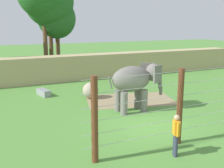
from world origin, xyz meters
TOP-DOWN VIEW (x-y plane):
  - ground_plane at (0.00, 0.00)m, footprint 120.00×120.00m
  - dirt_patch at (1.31, 4.54)m, footprint 6.47×4.90m
  - embankment_wall at (0.00, 12.71)m, footprint 36.00×1.80m
  - elephant at (0.47, 2.40)m, footprint 3.68×1.55m
  - enrichment_ball at (-0.93, 6.09)m, footprint 1.09×1.09m
  - cable_fence at (-0.04, -2.30)m, footprint 8.91×0.25m
  - zookeeper at (-0.98, -3.19)m, footprint 0.35×0.58m
  - feed_trough at (-3.72, 8.20)m, footprint 0.81×1.48m
  - tree_far_left at (-0.85, 17.79)m, footprint 5.01×5.01m
  - tree_left_of_centre at (-0.06, 18.10)m, footprint 3.98×3.98m

SIDE VIEW (x-z plane):
  - ground_plane at x=0.00m, z-range 0.00..0.00m
  - dirt_patch at x=1.31m, z-range 0.00..0.01m
  - feed_trough at x=-3.72m, z-range 0.00..0.44m
  - enrichment_ball at x=-0.93m, z-range 0.00..1.09m
  - zookeeper at x=-0.98m, z-range 0.09..1.76m
  - embankment_wall at x=0.00m, z-range 0.00..2.26m
  - cable_fence at x=-0.04m, z-range 0.01..3.26m
  - elephant at x=0.47m, z-range 0.44..3.17m
  - tree_left_of_centre at x=-0.06m, z-range 1.70..9.35m
  - tree_far_left at x=-0.85m, z-range 2.30..12.24m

